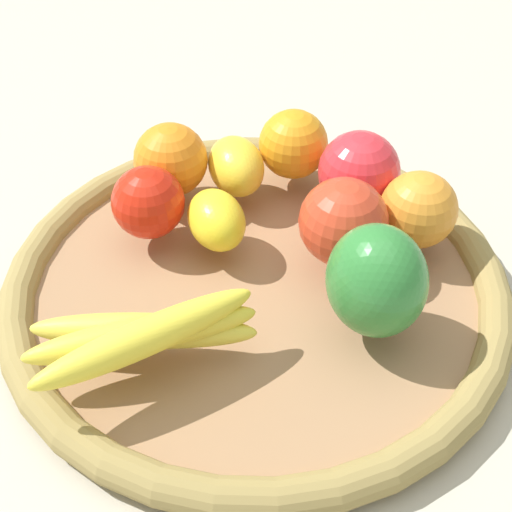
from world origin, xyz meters
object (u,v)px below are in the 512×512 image
at_px(banana_bunch, 143,334).
at_px(orange_1, 418,210).
at_px(apple_0, 343,222).
at_px(lemon_1, 216,220).
at_px(orange_0, 293,144).
at_px(apple_1, 359,172).
at_px(bell_pepper, 376,281).
at_px(orange_2, 171,160).
at_px(lemon_0, 236,166).
at_px(apple_2, 148,202).

bearing_deg(banana_bunch, orange_1, 27.62).
distance_m(apple_0, lemon_1, 0.12).
xyz_separation_m(orange_0, apple_1, (0.06, -0.06, 0.00)).
distance_m(apple_0, banana_bunch, 0.20).
bearing_deg(bell_pepper, apple_0, 159.51).
relative_size(banana_bunch, apple_1, 2.36).
bearing_deg(bell_pepper, banana_bunch, -111.36).
height_order(lemon_1, orange_2, orange_2).
height_order(apple_0, orange_2, apple_0).
distance_m(lemon_1, banana_bunch, 0.15).
height_order(lemon_0, orange_1, orange_1).
distance_m(lemon_1, apple_2, 0.07).
xyz_separation_m(orange_1, apple_2, (-0.24, 0.03, -0.00)).
bearing_deg(banana_bunch, apple_2, 90.63).
bearing_deg(orange_0, orange_1, -47.88).
height_order(bell_pepper, orange_2, bell_pepper).
bearing_deg(banana_bunch, orange_2, 85.29).
distance_m(orange_1, orange_0, 0.15).
distance_m(banana_bunch, apple_2, 0.16).
bearing_deg(apple_2, orange_0, 30.39).
height_order(lemon_0, banana_bunch, same).
bearing_deg(apple_2, apple_0, -15.21).
bearing_deg(orange_0, orange_2, -170.26).
relative_size(bell_pepper, orange_1, 1.38).
bearing_deg(orange_2, lemon_0, -1.47).
xyz_separation_m(bell_pepper, apple_1, (0.01, 0.16, -0.01)).
xyz_separation_m(lemon_0, bell_pepper, (0.10, -0.19, 0.02)).
bearing_deg(apple_1, apple_2, -172.37).
height_order(banana_bunch, orange_2, orange_2).
bearing_deg(apple_2, banana_bunch, -89.37).
xyz_separation_m(lemon_0, apple_1, (0.12, -0.03, 0.01)).
height_order(lemon_0, orange_0, orange_0).
distance_m(lemon_0, apple_1, 0.12).
relative_size(lemon_1, orange_0, 0.98).
xyz_separation_m(banana_bunch, apple_2, (-0.00, 0.16, 0.01)).
relative_size(lemon_1, banana_bunch, 0.37).
relative_size(banana_bunch, orange_0, 2.64).
distance_m(orange_0, apple_1, 0.08).
distance_m(bell_pepper, apple_2, 0.23).
bearing_deg(apple_2, orange_2, 72.50).
distance_m(apple_2, orange_0, 0.17).
bearing_deg(orange_1, apple_1, 129.00).
distance_m(lemon_0, bell_pepper, 0.22).
height_order(apple_0, banana_bunch, apple_0).
xyz_separation_m(bell_pepper, orange_0, (-0.04, 0.22, -0.01)).
xyz_separation_m(banana_bunch, orange_2, (0.02, 0.22, 0.01)).
relative_size(apple_0, bell_pepper, 0.82).
bearing_deg(apple_0, bell_pepper, -81.51).
height_order(banana_bunch, apple_1, apple_1).
relative_size(apple_0, apple_2, 1.17).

